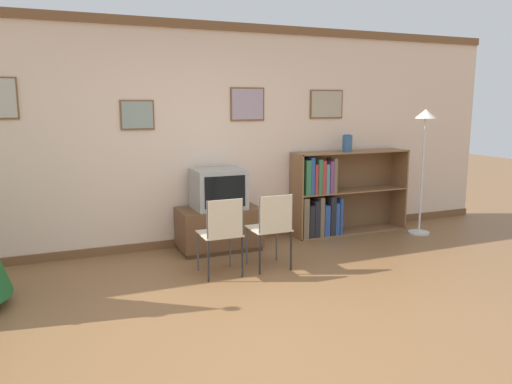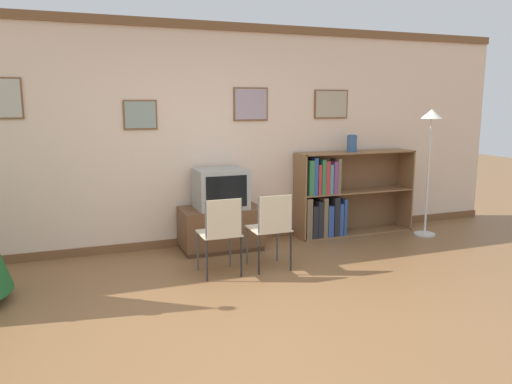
{
  "view_description": "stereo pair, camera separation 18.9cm",
  "coord_description": "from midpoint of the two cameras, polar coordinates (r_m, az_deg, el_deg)",
  "views": [
    {
      "loc": [
        -1.61,
        -3.41,
        1.75
      ],
      "look_at": [
        0.4,
        1.34,
        0.83
      ],
      "focal_mm": 35.0,
      "sensor_mm": 36.0,
      "label": 1
    },
    {
      "loc": [
        -1.43,
        -3.48,
        1.75
      ],
      "look_at": [
        0.4,
        1.34,
        0.83
      ],
      "focal_mm": 35.0,
      "sensor_mm": 36.0,
      "label": 2
    }
  ],
  "objects": [
    {
      "name": "vase",
      "position": [
        6.72,
        9.6,
        5.55
      ],
      "size": [
        0.13,
        0.13,
        0.23
      ],
      "color": "#335684",
      "rests_on": "bookshelf"
    },
    {
      "name": "folding_chair_left",
      "position": [
        5.05,
        -4.96,
        -4.54
      ],
      "size": [
        0.4,
        0.4,
        0.82
      ],
      "color": "beige",
      "rests_on": "ground_plane"
    },
    {
      "name": "bookshelf",
      "position": [
        6.71,
        7.66,
        -0.58
      ],
      "size": [
        1.66,
        0.36,
        1.11
      ],
      "color": "olive",
      "rests_on": "ground_plane"
    },
    {
      "name": "television",
      "position": [
        5.94,
        -5.23,
        0.38
      ],
      "size": [
        0.6,
        0.49,
        0.47
      ],
      "color": "#9E9E99",
      "rests_on": "tv_console"
    },
    {
      "name": "standing_lamp",
      "position": [
        6.93,
        17.94,
        5.79
      ],
      "size": [
        0.28,
        0.28,
        1.67
      ],
      "color": "silver",
      "rests_on": "ground_plane"
    },
    {
      "name": "folding_chair_right",
      "position": [
        5.24,
        0.81,
        -3.96
      ],
      "size": [
        0.4,
        0.4,
        0.82
      ],
      "color": "beige",
      "rests_on": "ground_plane"
    },
    {
      "name": "ground_plane",
      "position": [
        4.15,
        0.85,
        -14.78
      ],
      "size": [
        24.0,
        24.0,
        0.0
      ],
      "primitive_type": "plane",
      "color": "brown"
    },
    {
      "name": "wall_back",
      "position": [
        6.13,
        -8.52,
        6.32
      ],
      "size": [
        8.94,
        0.11,
        2.7
      ],
      "color": "beige",
      "rests_on": "ground_plane"
    },
    {
      "name": "tv_console",
      "position": [
        6.04,
        -5.16,
        -4.2
      ],
      "size": [
        0.96,
        0.55,
        0.51
      ],
      "color": "#4C311E",
      "rests_on": "ground_plane"
    }
  ]
}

